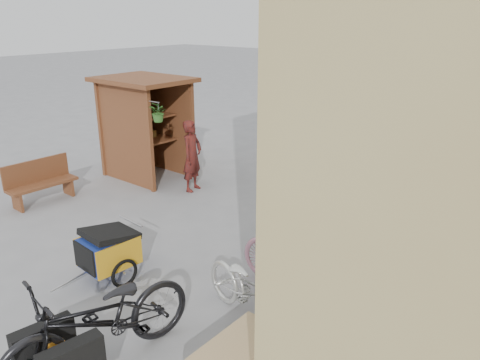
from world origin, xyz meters
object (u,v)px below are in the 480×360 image
Objects in this scene: bench at (40,181)px; person_kiosk at (192,156)px; child_trailer at (108,249)px; bike_2 at (324,233)px; kiosk at (142,114)px; bike_5 at (362,202)px; bike_0 at (252,291)px; bike_3 at (344,231)px; shopping_carts at (468,158)px; bike_6 at (400,191)px; bike_1 at (296,257)px; cargo_bike at (99,323)px; bike_7 at (403,184)px; bike_4 at (362,212)px.

person_kiosk is at bearing 52.97° from bench.
child_trailer is 3.38m from bike_2.
person_kiosk is at bearing 0.78° from kiosk.
bike_0 is at bearing -171.69° from bike_5.
bike_3 is (2.44, 2.82, -0.02)m from child_trailer.
shopping_carts is 1.16× the size of child_trailer.
child_trailer is 0.79× the size of bike_6.
bike_6 is (-0.57, -2.69, -0.15)m from shopping_carts.
bike_1 is at bearing 12.70° from bike_0.
shopping_carts reaches higher than child_trailer.
shopping_carts is 0.97× the size of bike_2.
cargo_bike is at bearing -170.34° from bike_2.
kiosk is 5.82m from bike_3.
bike_1 is 0.99× the size of bike_6.
bike_2 is at bearing 89.02° from cargo_bike.
person_kiosk is 0.88× the size of bike_0.
bike_2 is (-0.82, -5.25, -0.17)m from shopping_carts.
bike_2 is 0.35m from bike_3.
person_kiosk is at bearing 119.47° from child_trailer.
shopping_carts is 1.03× the size of person_kiosk.
cargo_bike is 5.68m from person_kiosk.
bench is 3.24m from person_kiosk.
cargo_bike is at bearing -21.40° from bench.
bike_0 is at bearing -156.39° from bike_2.
child_trailer is 0.90× the size of bike_7.
bike_0 is (5.60, -2.98, -1.08)m from kiosk.
kiosk is 1.77m from person_kiosk.
bike_4 is at bearing -100.44° from shopping_carts.
bike_1 is at bearing -19.38° from kiosk.
bike_0 is 1.11× the size of bike_4.
kiosk is 6.05m from bike_6.
bike_4 is at bearing 90.55° from cargo_bike.
bike_7 is (0.22, 1.46, -0.01)m from bike_5.
bench is at bearing 90.42° from bike_1.
shopping_carts is at bearing 72.85° from child_trailer.
shopping_carts reaches higher than bike_4.
bike_2 is 1.08× the size of bike_7.
bike_4 is at bearing -171.65° from bike_6.
bike_2 is (2.22, 2.55, -0.01)m from child_trailer.
bike_1 reaches higher than bike_3.
shopping_carts is 8.37m from child_trailer.
bike_5 is at bearing 92.62° from cargo_bike.
bike_0 is at bearing -165.53° from bike_6.
cargo_bike is 3.85m from bike_2.
bike_6 is (5.71, 1.67, -1.08)m from kiosk.
bike_1 is 1.11m from bike_2.
bike_6 is (0.32, 1.03, -0.01)m from bike_5.
cargo_bike is 1.47× the size of person_kiosk.
child_trailer is at bearing -13.07° from bench.
bike_3 is (0.22, 0.27, -0.01)m from bike_2.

